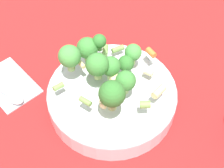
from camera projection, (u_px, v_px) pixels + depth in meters
ground_plane at (112, 103)px, 0.66m from camera, size 3.00×3.00×0.00m
bowl at (112, 96)px, 0.64m from camera, size 0.26×0.26×0.05m
pasta_salad at (104, 68)px, 0.59m from camera, size 0.20×0.19×0.10m
napkin at (9, 84)px, 0.69m from camera, size 0.15×0.12×0.01m
spoon at (3, 92)px, 0.67m from camera, size 0.17×0.03×0.01m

